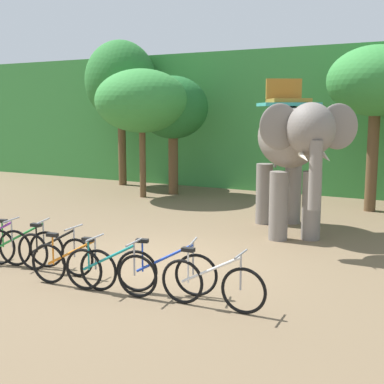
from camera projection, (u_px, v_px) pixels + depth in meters
ground_plane at (160, 263)px, 10.20m from camera, size 80.00×80.00×0.00m
foliage_hedge at (325, 120)px, 20.92m from camera, size 36.00×6.00×5.21m
tree_right at (121, 82)px, 20.55m from camera, size 2.83×2.83×5.75m
tree_center_left at (142, 101)px, 17.63m from camera, size 3.19×3.19×4.40m
tree_center_right at (173, 108)px, 18.37m from camera, size 2.51×2.51×4.22m
tree_far_left at (376, 82)px, 15.02m from camera, size 2.85×2.85×4.86m
elephant at (291, 144)px, 12.34m from camera, size 3.23×4.05×3.78m
bike_green at (22, 246)px, 9.97m from camera, size 1.64×0.68×0.92m
bike_black at (54, 253)px, 9.53m from camera, size 1.71×0.52×0.92m
bike_orange at (73, 265)px, 8.77m from camera, size 1.71×0.52×0.92m
bike_teal at (110, 271)px, 8.45m from camera, size 1.70×0.52×0.92m
bike_blue at (166, 271)px, 8.43m from camera, size 1.66×0.64×0.92m
bike_white at (212, 284)px, 7.80m from camera, size 1.71×0.52×0.92m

